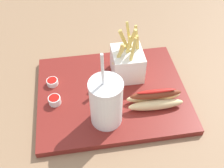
# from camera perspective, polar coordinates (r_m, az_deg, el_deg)

# --- Properties ---
(ground_plane) EXTENTS (2.40, 2.40, 0.02)m
(ground_plane) POSITION_cam_1_polar(r_m,az_deg,el_deg) (0.81, 0.00, -2.91)
(ground_plane) COLOR #8C6B4C
(food_tray) EXTENTS (0.43, 0.34, 0.02)m
(food_tray) POSITION_cam_1_polar(r_m,az_deg,el_deg) (0.79, 0.00, -1.97)
(food_tray) COLOR maroon
(food_tray) RESTS_ON ground_plane
(soda_cup) EXTENTS (0.08, 0.08, 0.23)m
(soda_cup) POSITION_cam_1_polar(r_m,az_deg,el_deg) (0.67, -1.25, -3.91)
(soda_cup) COLOR white
(soda_cup) RESTS_ON food_tray
(fries_basket) EXTENTS (0.09, 0.10, 0.17)m
(fries_basket) POSITION_cam_1_polar(r_m,az_deg,el_deg) (0.80, 3.25, 4.53)
(fries_basket) COLOR white
(fries_basket) RESTS_ON food_tray
(hot_dog_1) EXTENTS (0.15, 0.06, 0.06)m
(hot_dog_1) POSITION_cam_1_polar(r_m,az_deg,el_deg) (0.74, 9.05, -3.15)
(hot_dog_1) COLOR #E5C689
(hot_dog_1) RESTS_ON food_tray
(ketchup_cup_1) EXTENTS (0.03, 0.03, 0.02)m
(ketchup_cup_1) POSITION_cam_1_polar(r_m,az_deg,el_deg) (0.82, -12.49, 0.45)
(ketchup_cup_1) COLOR white
(ketchup_cup_1) RESTS_ON food_tray
(ketchup_cup_2) EXTENTS (0.03, 0.03, 0.02)m
(ketchup_cup_2) POSITION_cam_1_polar(r_m,az_deg,el_deg) (0.76, -12.04, -3.33)
(ketchup_cup_2) COLOR white
(ketchup_cup_2) RESTS_ON food_tray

